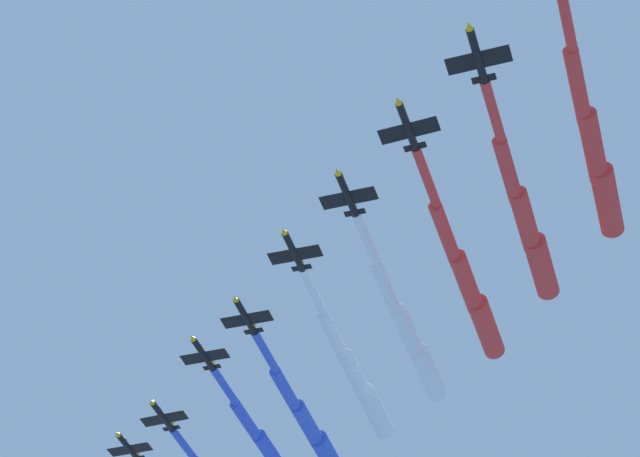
# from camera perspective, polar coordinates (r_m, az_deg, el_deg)

# --- Properties ---
(jet_port_inner) EXTENTS (8.43, 57.44, 3.69)m
(jet_port_inner) POSITION_cam_1_polar(r_m,az_deg,el_deg) (166.61, 13.44, 4.00)
(jet_port_inner) COLOR black
(jet_starboard_inner) EXTENTS (8.45, 54.58, 3.72)m
(jet_starboard_inner) POSITION_cam_1_polar(r_m,az_deg,el_deg) (170.66, 10.19, 0.41)
(jet_starboard_inner) COLOR black
(jet_port_mid) EXTENTS (8.47, 58.96, 3.66)m
(jet_port_mid) POSITION_cam_1_polar(r_m,az_deg,el_deg) (182.61, 7.34, -2.71)
(jet_port_mid) COLOR black
(jet_starboard_mid) EXTENTS (8.44, 58.28, 3.72)m
(jet_starboard_mid) POSITION_cam_1_polar(r_m,az_deg,el_deg) (192.18, 4.42, -5.21)
(jet_starboard_mid) COLOR black
(jet_port_outer) EXTENTS (8.41, 57.93, 3.74)m
(jet_port_outer) POSITION_cam_1_polar(r_m,az_deg,el_deg) (203.07, 1.81, -7.33)
(jet_port_outer) COLOR black
(jet_starboard_outer) EXTENTS (8.41, 55.90, 3.71)m
(jet_starboard_outer) POSITION_cam_1_polar(r_m,az_deg,el_deg) (211.95, -0.58, -9.71)
(jet_starboard_outer) COLOR black
(jet_trail_port) EXTENTS (8.46, 56.32, 3.74)m
(jet_trail_port) POSITION_cam_1_polar(r_m,az_deg,el_deg) (224.98, -2.46, -11.07)
(jet_trail_port) COLOR black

